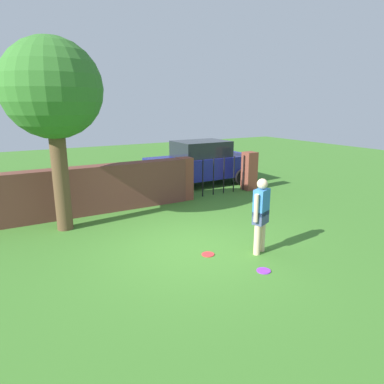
# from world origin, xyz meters

# --- Properties ---
(ground_plane) EXTENTS (40.00, 40.00, 0.00)m
(ground_plane) POSITION_xyz_m (0.00, 0.00, 0.00)
(ground_plane) COLOR #3D7528
(brick_wall) EXTENTS (6.49, 0.50, 1.39)m
(brick_wall) POSITION_xyz_m (-1.50, 3.64, 0.69)
(brick_wall) COLOR brown
(brick_wall) RESTS_ON ground
(tree) EXTENTS (2.31, 2.31, 4.59)m
(tree) POSITION_xyz_m (-2.16, 2.67, 3.37)
(tree) COLOR brown
(tree) RESTS_ON ground
(person) EXTENTS (0.50, 0.34, 1.62)m
(person) POSITION_xyz_m (1.16, -0.92, 0.90)
(person) COLOR beige
(person) RESTS_ON ground
(fence_gate) EXTENTS (3.16, 0.44, 1.40)m
(fence_gate) POSITION_xyz_m (3.21, 3.64, 0.70)
(fence_gate) COLOR brown
(fence_gate) RESTS_ON ground
(car) EXTENTS (4.21, 1.94, 1.72)m
(car) POSITION_xyz_m (3.44, 5.21, 0.86)
(car) COLOR navy
(car) RESTS_ON ground
(frisbee_purple) EXTENTS (0.27, 0.27, 0.02)m
(frisbee_purple) POSITION_xyz_m (0.67, -1.62, 0.01)
(frisbee_purple) COLOR purple
(frisbee_purple) RESTS_ON ground
(frisbee_red) EXTENTS (0.27, 0.27, 0.02)m
(frisbee_red) POSITION_xyz_m (0.15, -0.47, 0.01)
(frisbee_red) COLOR red
(frisbee_red) RESTS_ON ground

